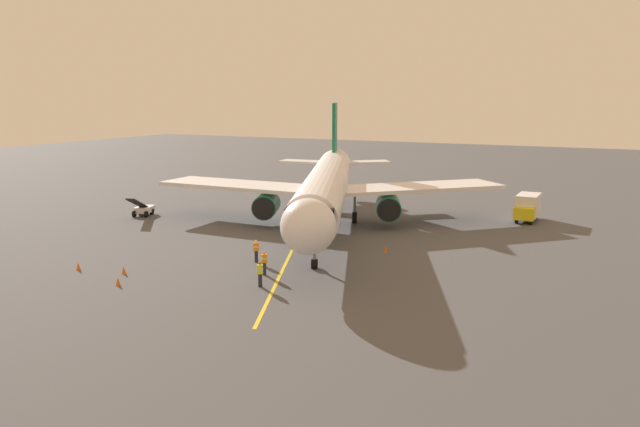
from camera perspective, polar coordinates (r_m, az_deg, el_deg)
name	(u,v)px	position (r m, az deg, el deg)	size (l,w,h in m)	color
ground_plane	(320,227)	(58.54, -0.05, -1.29)	(220.00, 220.00, 0.00)	#4C4C4F
apron_lead_in_line	(296,242)	(52.60, -2.25, -2.68)	(0.24, 40.00, 0.01)	yellow
airplane	(326,186)	(57.38, 0.60, 2.53)	(32.29, 38.60, 11.50)	white
ground_crew_marshaller	(264,263)	(43.09, -5.18, -4.54)	(0.45, 0.46, 1.71)	#23232D
ground_crew_wing_walker	(256,251)	(46.41, -5.92, -3.44)	(0.44, 0.31, 1.71)	#23232D
ground_crew_loader	(260,274)	(40.48, -5.56, -5.56)	(0.47, 0.42, 1.71)	#23232D
belt_loader_near_nose	(143,209)	(66.71, -16.02, 0.41)	(2.64, 4.72, 2.32)	white
box_truck_portside	(527,207)	(64.76, 18.62, 0.57)	(2.07, 4.64, 2.62)	yellow
safety_cone_nose_left	(124,270)	(45.47, -17.69, -5.00)	(0.32, 0.32, 0.55)	#F2590F
safety_cone_nose_right	(385,249)	(49.46, 6.05, -3.28)	(0.32, 0.32, 0.55)	#F2590F
safety_cone_wing_port	(118,281)	(42.86, -18.18, -5.98)	(0.32, 0.32, 0.55)	#F2590F
safety_cone_wing_starboard	(78,266)	(47.56, -21.44, -4.56)	(0.32, 0.32, 0.55)	#F2590F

